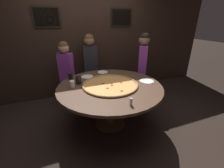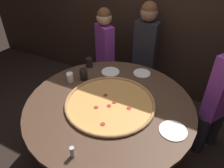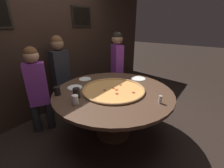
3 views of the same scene
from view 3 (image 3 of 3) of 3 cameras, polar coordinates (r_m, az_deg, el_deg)
ground_plane at (r=2.52m, az=0.42°, el=-17.99°), size 24.00×24.00×0.00m
back_wall at (r=3.02m, az=-22.86°, el=14.41°), size 6.40×0.08×2.60m
dining_table at (r=2.17m, az=0.46°, el=-5.39°), size 1.66×1.66×0.74m
giant_pizza at (r=2.12m, az=0.59°, el=-2.08°), size 0.89×0.89×0.03m
drink_cup_near_right at (r=1.94m, az=-13.36°, el=-3.37°), size 0.09×0.09×0.13m
drink_cup_beside_pizza at (r=1.81m, az=-13.84°, el=-5.75°), size 0.07×0.07×0.11m
drink_cup_by_shaker at (r=2.09m, az=-20.10°, el=-2.47°), size 0.08×0.08×0.11m
white_plate_near_front at (r=2.59m, az=-10.22°, el=1.90°), size 0.20×0.20×0.01m
white_plate_beside_cup at (r=2.60m, az=10.01°, el=2.04°), size 0.24×0.24×0.01m
white_plate_right_side at (r=2.27m, az=-13.97°, el=-1.25°), size 0.21×0.21×0.01m
condiment_shaker at (r=1.86m, az=17.89°, el=-5.63°), size 0.04×0.04×0.10m
diner_far_left at (r=2.47m, az=-26.61°, el=-0.78°), size 0.35×0.28×1.34m
diner_side_right at (r=2.84m, az=-18.94°, el=4.42°), size 0.36×0.22×1.44m
diner_far_right at (r=3.15m, az=1.89°, el=7.65°), size 0.31×0.38×1.47m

